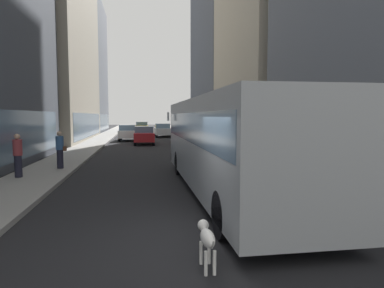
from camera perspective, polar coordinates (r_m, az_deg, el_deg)
The scene contains 14 objects.
ground_plane at distance 41.83m, azimuth -6.72°, elevation 1.26°, with size 120.00×120.00×0.00m, color black.
sidewalk_left at distance 41.99m, azimuth -14.52°, elevation 1.26°, with size 2.40×110.00×0.15m, color gray.
sidewalk_right at distance 42.43m, azimuth 0.99°, elevation 1.44°, with size 2.40×110.00×0.15m, color #9E9991.
building_left_mid at distance 38.87m, azimuth -25.12°, elevation 16.09°, with size 10.23×19.67×20.93m.
building_left_far at distance 56.81m, azimuth -19.75°, elevation 12.18°, with size 9.60×15.96×20.31m.
building_right_far at distance 54.59m, azimuth 6.25°, elevation 21.86°, with size 8.79×18.60×37.24m.
transit_bus at distance 11.09m, azimuth 5.75°, elevation 0.91°, with size 2.78×11.53×3.05m.
car_silver_sedan at distance 41.25m, azimuth -5.03°, elevation 2.37°, with size 1.83×4.67×1.62m.
car_white_van at distance 35.35m, azimuth -10.87°, elevation 1.91°, with size 1.77×4.01×1.62m.
car_red_coupe at distance 30.49m, azimuth -8.16°, elevation 1.51°, with size 1.75×4.31×1.62m.
car_yellow_taxi at distance 54.03m, azimuth -8.51°, elevation 2.89°, with size 1.90×3.92×1.62m.
dalmatian_dog at distance 5.76m, azimuth 2.52°, elevation -15.58°, with size 0.22×0.96×0.72m.
pedestrian_with_handbag at distance 16.34m, azimuth -21.48°, elevation -0.86°, with size 0.45×0.34×1.69m.
pedestrian_in_coat at distance 14.63m, azimuth -27.44°, elevation -1.69°, with size 0.34×0.34×1.69m.
Camera 1 is at (-1.61, -6.72, 2.51)m, focal length 31.45 mm.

